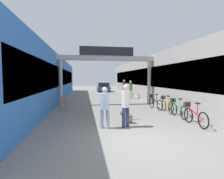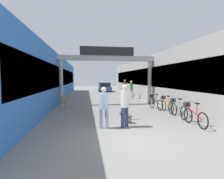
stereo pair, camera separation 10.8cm
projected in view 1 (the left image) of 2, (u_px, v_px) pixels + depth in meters
name	position (u px, v px, depth m)	size (l,w,h in m)	color
ground_plane	(137.00, 140.00, 5.59)	(80.00, 80.00, 0.00)	gray
storefront_left	(45.00, 79.00, 15.53)	(3.00, 26.00, 3.81)	blue
storefront_right	(154.00, 79.00, 17.10)	(3.00, 26.00, 3.81)	#9E9993
arcade_sign_gateway	(107.00, 64.00, 12.97)	(7.40, 0.47, 4.28)	#B2B2B2
pedestrian_with_dog	(126.00, 103.00, 7.02)	(0.48, 0.48, 1.74)	navy
pedestrian_companion	(105.00, 105.00, 6.84)	(0.43, 0.43, 1.64)	#8C9EB2
pedestrian_carrying_crate	(131.00, 88.00, 16.84)	(0.44, 0.44, 1.75)	silver
pedestrian_elderly_walking	(124.00, 87.00, 18.99)	(0.39, 0.37, 1.82)	#A5BFE0
dog_on_leash	(126.00, 116.00, 7.78)	(0.60, 0.69, 0.51)	brown
bicycle_red_nearest	(194.00, 115.00, 7.38)	(0.46, 1.69, 0.98)	black
bicycle_green_second	(178.00, 109.00, 8.89)	(0.46, 1.69, 0.98)	black
bicycle_orange_third	(166.00, 104.00, 10.27)	(0.46, 1.69, 0.98)	black
bicycle_black_farthest	(155.00, 102.00, 11.30)	(0.46, 1.68, 0.98)	black
bollard_post_metal	(126.00, 108.00, 8.36)	(0.10, 0.10, 1.06)	gray
cafe_chair_wood_nearer	(64.00, 101.00, 11.08)	(0.55, 0.55, 0.89)	gray
parked_car_blue	(103.00, 87.00, 26.39)	(1.83, 4.02, 1.33)	#2D478C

